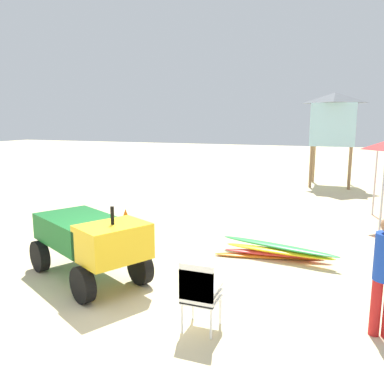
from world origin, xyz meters
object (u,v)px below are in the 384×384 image
at_px(surfboard_pile, 275,252).
at_px(traffic_cone_near, 126,217).
at_px(utility_cart, 90,238).
at_px(stacked_plastic_chairs, 199,291).
at_px(lifeguard_tower, 334,119).

xyz_separation_m(surfboard_pile, traffic_cone_near, (-4.33, 1.25, 0.07)).
relative_size(utility_cart, stacked_plastic_chairs, 2.76).
distance_m(surfboard_pile, lifeguard_tower, 10.70).
bearing_deg(utility_cart, lifeguard_tower, 73.91).
height_order(stacked_plastic_chairs, lifeguard_tower, lifeguard_tower).
distance_m(utility_cart, stacked_plastic_chairs, 2.66).
relative_size(stacked_plastic_chairs, traffic_cone_near, 2.22).
relative_size(utility_cart, lifeguard_tower, 0.70).
relative_size(lifeguard_tower, traffic_cone_near, 8.74).
distance_m(stacked_plastic_chairs, surfboard_pile, 3.36).
bearing_deg(lifeguard_tower, surfboard_pile, -93.76).
relative_size(utility_cart, traffic_cone_near, 6.11).
height_order(utility_cart, stacked_plastic_chairs, utility_cart).
distance_m(stacked_plastic_chairs, traffic_cone_near, 5.95).
height_order(utility_cart, surfboard_pile, utility_cart).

